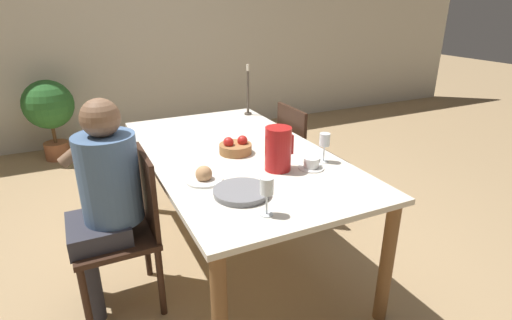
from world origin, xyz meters
TOP-DOWN VIEW (x-y plane):
  - ground_plane at (0.00, 0.00)m, footprint 20.00×20.00m
  - wall_back at (0.00, 2.84)m, footprint 10.00×0.06m
  - dining_table at (0.00, 0.00)m, footprint 1.03×1.87m
  - chair_person_side at (-0.70, -0.16)m, footprint 0.42×0.42m
  - chair_opposite at (0.70, 0.32)m, footprint 0.42×0.42m
  - person_seated at (-0.79, -0.14)m, footprint 0.39×0.41m
  - red_pitcher at (0.10, -0.35)m, footprint 0.17×0.14m
  - wine_glass_water at (0.39, -0.36)m, footprint 0.06×0.06m
  - wine_glass_juice at (-0.18, -0.76)m, footprint 0.06×0.06m
  - teacup_near_person at (0.28, -0.41)m, footprint 0.14×0.14m
  - teacup_across at (0.40, 0.20)m, footprint 0.14×0.14m
  - serving_tray at (-0.20, -0.54)m, footprint 0.28×0.28m
  - bread_plate at (-0.31, -0.32)m, footprint 0.19×0.19m
  - fruit_bowl at (-0.01, -0.01)m, footprint 0.20×0.20m
  - candlestick_tall at (0.43, 0.76)m, footprint 0.06×0.06m
  - potted_plant at (-1.07, 2.45)m, footprint 0.50×0.50m

SIDE VIEW (x-z plane):
  - ground_plane at x=0.00m, z-range 0.00..0.00m
  - chair_person_side at x=-0.70m, z-range 0.03..0.91m
  - chair_opposite at x=0.70m, z-range 0.03..0.91m
  - potted_plant at x=-1.07m, z-range 0.13..0.98m
  - dining_table at x=0.00m, z-range 0.28..1.01m
  - person_seated at x=-0.79m, z-range 0.11..1.28m
  - serving_tray at x=-0.20m, z-range 0.73..0.76m
  - teacup_near_person at x=0.28m, z-range 0.73..0.79m
  - teacup_across at x=0.40m, z-range 0.73..0.79m
  - bread_plate at x=-0.31m, z-range 0.72..0.80m
  - fruit_bowl at x=-0.01m, z-range 0.72..0.82m
  - red_pitcher at x=0.10m, z-range 0.73..0.97m
  - wine_glass_water at x=0.39m, z-range 0.77..0.94m
  - wine_glass_juice at x=-0.18m, z-range 0.77..0.95m
  - candlestick_tall at x=0.43m, z-range 0.69..1.10m
  - wall_back at x=0.00m, z-range 0.00..2.60m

